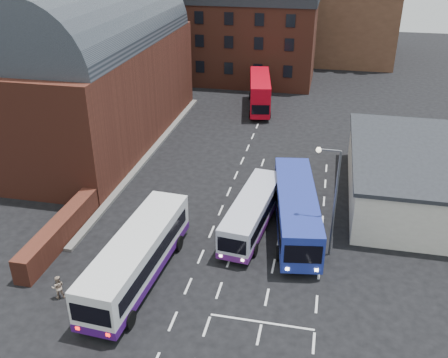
% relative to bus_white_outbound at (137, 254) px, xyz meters
% --- Properties ---
extents(ground, '(180.00, 180.00, 0.00)m').
position_rel_bus_white_outbound_xyz_m(ground, '(3.27, 0.71, -1.88)').
color(ground, black).
extents(railway_station, '(12.00, 28.00, 16.00)m').
position_rel_bus_white_outbound_xyz_m(railway_station, '(-12.23, 21.71, 5.75)').
color(railway_station, '#602B1E').
rests_on(railway_station, ground).
extents(forecourt_wall, '(1.20, 10.00, 1.80)m').
position_rel_bus_white_outbound_xyz_m(forecourt_wall, '(-6.93, 2.71, -0.98)').
color(forecourt_wall, '#602B1E').
rests_on(forecourt_wall, ground).
extents(cream_building, '(10.40, 16.40, 4.25)m').
position_rel_bus_white_outbound_xyz_m(cream_building, '(18.27, 14.71, 0.27)').
color(cream_building, beige).
rests_on(cream_building, ground).
extents(brick_terrace, '(22.00, 10.00, 11.00)m').
position_rel_bus_white_outbound_xyz_m(brick_terrace, '(-2.73, 46.71, 3.62)').
color(brick_terrace, brown).
rests_on(brick_terrace, ground).
extents(castle_keep, '(22.00, 22.00, 12.00)m').
position_rel_bus_white_outbound_xyz_m(castle_keep, '(9.27, 66.71, 4.12)').
color(castle_keep, brown).
rests_on(castle_keep, ground).
extents(bus_white_outbound, '(3.50, 11.82, 3.19)m').
position_rel_bus_white_outbound_xyz_m(bus_white_outbound, '(0.00, 0.00, 0.00)').
color(bus_white_outbound, silver).
rests_on(bus_white_outbound, ground).
extents(bus_white_inbound, '(3.32, 9.96, 2.66)m').
position_rel_bus_white_outbound_xyz_m(bus_white_inbound, '(6.11, 7.28, -0.31)').
color(bus_white_inbound, silver).
rests_on(bus_white_inbound, ground).
extents(bus_blue, '(4.48, 12.12, 3.23)m').
position_rel_bus_white_outbound_xyz_m(bus_blue, '(9.27, 7.79, 0.03)').
color(bus_blue, navy).
rests_on(bus_blue, ground).
extents(bus_red_double, '(3.93, 10.35, 4.05)m').
position_rel_bus_white_outbound_xyz_m(bus_red_double, '(2.62, 34.52, 0.27)').
color(bus_red_double, red).
rests_on(bus_red_double, ground).
extents(street_lamp, '(1.62, 0.35, 7.92)m').
position_rel_bus_white_outbound_xyz_m(street_lamp, '(11.59, 5.22, 2.90)').
color(street_lamp, '#55585C').
rests_on(street_lamp, ground).
extents(pedestrian_red, '(0.73, 0.71, 1.69)m').
position_rel_bus_white_outbound_xyz_m(pedestrian_red, '(-2.35, -2.59, -1.03)').
color(pedestrian_red, '#8D0106').
rests_on(pedestrian_red, ground).
extents(pedestrian_beige, '(0.94, 0.87, 1.55)m').
position_rel_bus_white_outbound_xyz_m(pedestrian_beige, '(-4.11, -2.74, -1.10)').
color(pedestrian_beige, tan).
rests_on(pedestrian_beige, ground).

